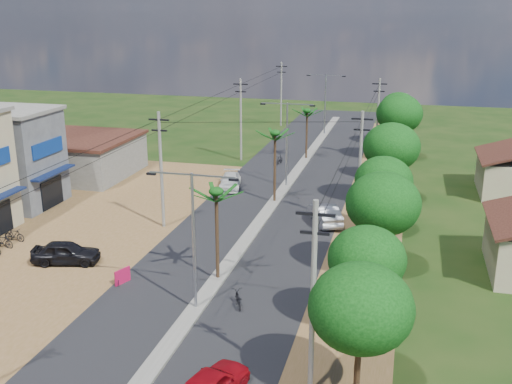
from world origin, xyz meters
TOP-DOWN VIEW (x-y plane):
  - ground at (0.00, 0.00)m, footprint 160.00×160.00m
  - road at (0.00, 15.00)m, footprint 12.00×110.00m
  - median at (0.00, 18.00)m, footprint 1.00×90.00m
  - dirt_lot_west at (-15.00, 8.00)m, footprint 18.00×46.00m
  - dirt_shoulder_east at (8.50, 15.00)m, footprint 5.00×90.00m
  - shophouse_grey at (-21.98, 14.00)m, footprint 9.00×6.40m
  - low_shed at (-21.00, 24.00)m, footprint 10.40×10.40m
  - tree_east_a at (9.50, -6.00)m, footprint 4.40×4.40m
  - tree_east_b at (9.30, 0.00)m, footprint 4.00×4.00m
  - tree_east_c at (9.70, 7.00)m, footprint 4.60×4.60m
  - tree_east_d at (9.40, 14.00)m, footprint 4.20×4.20m
  - tree_east_e at (9.60, 22.00)m, footprint 4.80×4.80m
  - tree_east_f at (9.20, 30.00)m, footprint 3.80×3.80m
  - tree_east_g at (9.80, 38.00)m, footprint 5.00×5.00m
  - tree_east_h at (9.50, 46.00)m, footprint 4.40×4.40m
  - palm_median_near at (0.00, 4.00)m, footprint 2.00×2.00m
  - palm_median_mid at (0.00, 20.00)m, footprint 2.00×2.00m
  - palm_median_far at (0.00, 36.00)m, footprint 2.00×2.00m
  - streetlight_near at (0.00, 0.00)m, footprint 5.10×0.18m
  - streetlight_mid at (0.00, 25.00)m, footprint 5.10×0.18m
  - streetlight_far at (0.00, 50.00)m, footprint 5.10×0.18m
  - utility_pole_w_b at (-7.00, 12.00)m, footprint 1.60×0.24m
  - utility_pole_w_c at (-7.00, 34.00)m, footprint 1.60×0.24m
  - utility_pole_w_d at (-7.00, 55.00)m, footprint 1.60×0.24m
  - utility_pole_e_a at (7.50, -6.00)m, footprint 1.60×0.24m
  - utility_pole_e_b at (7.50, 16.00)m, footprint 1.60×0.24m
  - utility_pole_e_c at (7.50, 38.00)m, footprint 1.60×0.24m
  - car_silver_mid at (5.00, 15.86)m, footprint 3.43×4.96m
  - car_white_far at (-5.00, 23.21)m, footprint 2.75×4.80m
  - car_parked_dark at (-10.52, 3.89)m, footprint 4.74×2.83m
  - moto_rider_east at (2.20, 0.95)m, footprint 1.25×1.80m
  - moto_rider_west_a at (-5.00, 23.90)m, footprint 0.80×1.81m
  - moto_rider_west_b at (-2.40, 33.00)m, footprint 0.75×1.76m
  - roadside_sign at (-5.50, 2.00)m, footprint 0.52×1.15m

SIDE VIEW (x-z plane):
  - ground at x=0.00m, z-range 0.00..0.00m
  - dirt_shoulder_east at x=8.50m, z-range 0.00..0.03m
  - dirt_lot_west at x=-15.00m, z-range 0.00..0.04m
  - road at x=0.00m, z-range 0.00..0.04m
  - median at x=0.00m, z-range 0.00..0.18m
  - moto_rider_east at x=2.20m, z-range 0.00..0.90m
  - moto_rider_west_a at x=-5.00m, z-range 0.00..0.92m
  - roadside_sign at x=-5.50m, z-range 0.00..1.00m
  - moto_rider_west_b at x=-2.40m, z-range 0.00..1.03m
  - car_white_far at x=-5.00m, z-range 0.00..1.31m
  - car_parked_dark at x=-10.52m, z-range 0.00..1.51m
  - car_silver_mid at x=5.00m, z-range 0.00..1.55m
  - low_shed at x=-21.00m, z-range -0.01..3.94m
  - tree_east_f at x=9.20m, z-range 1.13..6.64m
  - tree_east_b at x=9.30m, z-range 1.20..7.03m
  - shophouse_grey at x=-21.98m, z-range 0.01..8.31m
  - tree_east_d at x=9.40m, z-range 1.27..7.41m
  - tree_east_a at x=9.50m, z-range 1.30..7.67m
  - tree_east_h at x=9.50m, z-range 1.38..7.90m
  - utility_pole_w_b at x=-7.00m, z-range 0.26..9.26m
  - utility_pole_w_c at x=-7.00m, z-range 0.26..9.26m
  - utility_pole_w_d at x=-7.00m, z-range 0.26..9.26m
  - utility_pole_e_a at x=7.50m, z-range 0.26..9.26m
  - utility_pole_e_b at x=7.50m, z-range 0.26..9.26m
  - utility_pole_e_c at x=7.50m, z-range 0.26..9.26m
  - streetlight_near at x=0.00m, z-range 0.79..8.79m
  - streetlight_mid at x=0.00m, z-range 0.79..8.79m
  - streetlight_far at x=0.00m, z-range 0.79..8.79m
  - tree_east_c at x=9.70m, z-range 1.45..8.28m
  - tree_east_e at x=9.60m, z-range 1.52..8.66m
  - tree_east_g at x=9.80m, z-range 1.55..8.93m
  - palm_median_far at x=0.00m, z-range 2.34..8.19m
  - palm_median_near at x=0.00m, z-range 2.46..8.61m
  - palm_median_mid at x=0.00m, z-range 2.62..9.17m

